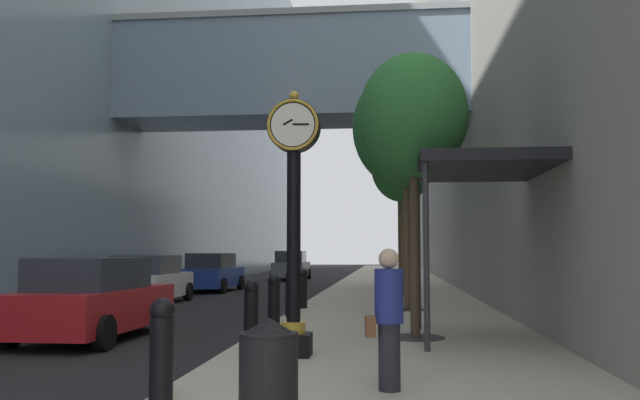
{
  "coord_description": "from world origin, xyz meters",
  "views": [
    {
      "loc": [
        2.71,
        -3.37,
        1.78
      ],
      "look_at": [
        0.84,
        14.62,
        3.13
      ],
      "focal_mm": 37.91,
      "sensor_mm": 36.0,
      "label": 1
    }
  ],
  "objects": [
    {
      "name": "ground_plane",
      "position": [
        0.0,
        27.0,
        0.0
      ],
      "size": [
        110.0,
        110.0,
        0.0
      ],
      "primitive_type": "plane",
      "color": "black",
      "rests_on": "ground"
    },
    {
      "name": "sidewalk_right",
      "position": [
        2.81,
        30.0,
        0.07
      ],
      "size": [
        5.62,
        80.0,
        0.14
      ],
      "primitive_type": "cube",
      "color": "#BCB29E",
      "rests_on": "ground"
    },
    {
      "name": "building_block_left",
      "position": [
        -12.02,
        29.93,
        14.08
      ],
      "size": [
        22.54,
        80.0,
        28.24
      ],
      "color": "slate",
      "rests_on": "ground"
    },
    {
      "name": "street_clock",
      "position": [
        1.2,
        7.16,
        2.43
      ],
      "size": [
        0.84,
        0.55,
        4.19
      ],
      "color": "black",
      "rests_on": "sidewalk_right"
    },
    {
      "name": "bollard_nearest",
      "position": [
        0.23,
        3.84,
        0.73
      ],
      "size": [
        0.27,
        0.27,
        1.12
      ],
      "color": "black",
      "rests_on": "sidewalk_right"
    },
    {
      "name": "bollard_third",
      "position": [
        0.23,
        8.63,
        0.73
      ],
      "size": [
        0.27,
        0.27,
        1.12
      ],
      "color": "black",
      "rests_on": "sidewalk_right"
    },
    {
      "name": "bollard_fourth",
      "position": [
        0.23,
        11.02,
        0.73
      ],
      "size": [
        0.27,
        0.27,
        1.12
      ],
      "color": "black",
      "rests_on": "sidewalk_right"
    },
    {
      "name": "bollard_fifth",
      "position": [
        0.23,
        13.41,
        0.73
      ],
      "size": [
        0.27,
        0.27,
        1.12
      ],
      "color": "black",
      "rests_on": "sidewalk_right"
    },
    {
      "name": "bollard_sixth",
      "position": [
        0.23,
        15.8,
        0.73
      ],
      "size": [
        0.27,
        0.27,
        1.12
      ],
      "color": "black",
      "rests_on": "sidewalk_right"
    },
    {
      "name": "street_tree_near",
      "position": [
        3.17,
        9.56,
        4.34
      ],
      "size": [
        2.1,
        2.1,
        5.44
      ],
      "color": "#333335",
      "rests_on": "sidewalk_right"
    },
    {
      "name": "street_tree_mid_near",
      "position": [
        3.17,
        15.59,
        5.22
      ],
      "size": [
        2.99,
        2.99,
        6.81
      ],
      "color": "#333335",
      "rests_on": "sidewalk_right"
    },
    {
      "name": "street_tree_mid_far",
      "position": [
        3.17,
        21.63,
        4.84
      ],
      "size": [
        2.27,
        2.27,
        6.04
      ],
      "color": "#333335",
      "rests_on": "sidewalk_right"
    },
    {
      "name": "street_tree_far",
      "position": [
        3.17,
        27.66,
        5.48
      ],
      "size": [
        2.44,
        2.44,
        6.78
      ],
      "color": "#333335",
      "rests_on": "sidewalk_right"
    },
    {
      "name": "trash_bin",
      "position": [
        1.64,
        2.55,
        0.68
      ],
      "size": [
        0.53,
        0.53,
        1.05
      ],
      "color": "black",
      "rests_on": "sidewalk_right"
    },
    {
      "name": "pedestrian_walking",
      "position": [
        2.68,
        4.7,
        1.01
      ],
      "size": [
        0.48,
        0.37,
        1.66
      ],
      "color": "#23232D",
      "rests_on": "sidewalk_right"
    },
    {
      "name": "storefront_awning",
      "position": [
        4.38,
        9.46,
        3.28
      ],
      "size": [
        2.4,
        3.6,
        3.3
      ],
      "color": "black",
      "rests_on": "sidewalk_right"
    },
    {
      "name": "car_red_near",
      "position": [
        -3.23,
        9.71,
        0.79
      ],
      "size": [
        2.1,
        4.38,
        1.63
      ],
      "color": "#AD191E",
      "rests_on": "ground"
    },
    {
      "name": "car_grey_mid",
      "position": [
        -3.18,
        36.78,
        0.84
      ],
      "size": [
        2.12,
        4.58,
        1.75
      ],
      "color": "slate",
      "rests_on": "ground"
    },
    {
      "name": "car_blue_far",
      "position": [
        -5.02,
        25.54,
        0.81
      ],
      "size": [
        2.09,
        4.37,
        1.66
      ],
      "color": "navy",
      "rests_on": "ground"
    },
    {
      "name": "car_white_trailing",
      "position": [
        -5.34,
        18.59,
        0.79
      ],
      "size": [
        2.2,
        4.39,
        1.61
      ],
      "color": "silver",
      "rests_on": "ground"
    }
  ]
}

